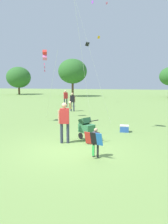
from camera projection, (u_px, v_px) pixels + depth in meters
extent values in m
plane|color=#75994C|center=(71.00, 148.00, 8.22)|extent=(120.00, 120.00, 0.00)
cylinder|color=brown|center=(19.00, 91.00, 41.03)|extent=(0.36, 0.36, 1.41)
ellipsoid|color=#2D6628|center=(19.00, 77.00, 40.66)|extent=(4.69, 4.22, 3.99)
cylinder|color=brown|center=(73.00, 90.00, 35.86)|extent=(0.36, 0.36, 2.28)
ellipsoid|color=#2D6628|center=(73.00, 71.00, 35.42)|extent=(4.82, 4.34, 4.10)
cylinder|color=#232328|center=(98.00, 150.00, 7.21)|extent=(0.07, 0.07, 0.50)
cylinder|color=#232328|center=(94.00, 150.00, 7.28)|extent=(0.07, 0.07, 0.50)
cube|color=#4C4C56|center=(96.00, 138.00, 7.18)|extent=(0.25, 0.19, 0.38)
cylinder|color=tan|center=(99.00, 139.00, 7.12)|extent=(0.05, 0.05, 0.33)
cylinder|color=tan|center=(92.00, 138.00, 7.25)|extent=(0.05, 0.05, 0.33)
sphere|color=tan|center=(96.00, 130.00, 7.14)|extent=(0.13, 0.13, 0.13)
cube|color=blue|center=(99.00, 139.00, 6.93)|extent=(0.24, 0.21, 0.44)
cube|color=black|center=(94.00, 139.00, 7.02)|extent=(0.24, 0.21, 0.44)
cube|color=red|center=(88.00, 138.00, 7.11)|extent=(0.24, 0.21, 0.44)
cube|color=green|center=(93.00, 151.00, 7.06)|extent=(0.08, 0.03, 0.36)
cylinder|color=#33384C|center=(62.00, 133.00, 8.88)|extent=(0.12, 0.12, 0.84)
cylinder|color=#33384C|center=(68.00, 133.00, 8.87)|extent=(0.12, 0.12, 0.84)
cube|color=red|center=(65.00, 116.00, 8.77)|extent=(0.40, 0.29, 0.63)
cylinder|color=tan|center=(59.00, 117.00, 8.78)|extent=(0.09, 0.09, 0.56)
cylinder|color=tan|center=(70.00, 105.00, 8.84)|extent=(0.18, 0.52, 0.40)
sphere|color=tan|center=(64.00, 105.00, 8.70)|extent=(0.22, 0.22, 0.22)
cylinder|color=black|center=(81.00, 136.00, 9.55)|extent=(0.25, 0.20, 0.28)
cylinder|color=black|center=(88.00, 141.00, 8.78)|extent=(0.25, 0.20, 0.28)
cylinder|color=black|center=(97.00, 138.00, 9.12)|extent=(0.25, 0.20, 0.28)
cube|color=#337247|center=(87.00, 128.00, 9.17)|extent=(0.78, 0.74, 0.36)
cube|color=#235031|center=(85.00, 121.00, 9.23)|extent=(0.58, 0.58, 0.35)
cylinder|color=black|center=(94.00, 121.00, 8.77)|extent=(0.32, 0.40, 0.04)
cube|color=purple|center=(92.00, 2.00, 9.67)|extent=(0.09, 0.06, 0.14)
cylinder|color=silver|center=(83.00, 63.00, 9.31)|extent=(0.64, 1.72, 6.78)
cube|color=red|center=(45.00, 52.00, 14.28)|extent=(0.38, 0.42, 0.33)
cube|color=pink|center=(45.00, 58.00, 14.33)|extent=(0.38, 0.42, 0.33)
cube|color=pink|center=(44.00, 64.00, 14.36)|extent=(0.08, 0.05, 0.14)
cube|color=pink|center=(45.00, 67.00, 14.39)|extent=(0.09, 0.07, 0.14)
cube|color=pink|center=(45.00, 71.00, 14.51)|extent=(0.09, 0.07, 0.14)
cylinder|color=silver|center=(51.00, 90.00, 12.76)|extent=(2.09, 3.43, 4.14)
cylinder|color=silver|center=(91.00, 53.00, 12.02)|extent=(2.37, 1.14, 8.30)
cube|color=black|center=(87.00, 44.00, 23.64)|extent=(0.55, 0.46, 0.43)
cube|color=pink|center=(107.00, 3.00, 32.96)|extent=(0.26, 0.46, 0.43)
cube|color=#F4A319|center=(99.00, 37.00, 32.13)|extent=(0.40, 0.34, 0.37)
cylinder|color=#33384C|center=(67.00, 103.00, 21.50)|extent=(0.12, 0.12, 0.83)
cylinder|color=#33384C|center=(64.00, 103.00, 21.38)|extent=(0.12, 0.12, 0.83)
cube|color=red|center=(66.00, 95.00, 21.34)|extent=(0.42, 0.41, 0.62)
cylinder|color=beige|center=(68.00, 96.00, 21.45)|extent=(0.09, 0.09, 0.55)
cylinder|color=beige|center=(63.00, 96.00, 21.23)|extent=(0.09, 0.09, 0.55)
sphere|color=beige|center=(66.00, 91.00, 21.27)|extent=(0.21, 0.21, 0.21)
cylinder|color=#33384C|center=(74.00, 107.00, 18.25)|extent=(0.11, 0.11, 0.78)
cylinder|color=#33384C|center=(71.00, 107.00, 18.29)|extent=(0.11, 0.11, 0.78)
cube|color=black|center=(72.00, 99.00, 18.17)|extent=(0.35, 0.23, 0.59)
cylinder|color=tan|center=(75.00, 99.00, 18.14)|extent=(0.08, 0.08, 0.52)
cylinder|color=tan|center=(70.00, 99.00, 18.21)|extent=(0.08, 0.08, 0.52)
sphere|color=tan|center=(72.00, 94.00, 18.11)|extent=(0.20, 0.20, 0.20)
cube|color=#2D5BB7|center=(124.00, 129.00, 10.86)|extent=(0.44, 0.32, 0.30)
cube|color=white|center=(124.00, 126.00, 10.83)|extent=(0.45, 0.33, 0.05)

